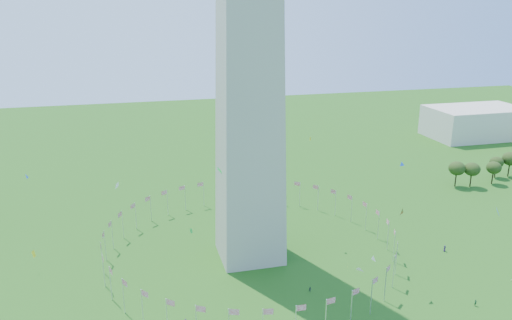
{
  "coord_description": "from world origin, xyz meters",
  "views": [
    {
      "loc": [
        -30.31,
        -73.94,
        67.85
      ],
      "look_at": [
        -2.05,
        35.0,
        32.99
      ],
      "focal_mm": 35.0,
      "sensor_mm": 36.0,
      "label": 1
    }
  ],
  "objects": [
    {
      "name": "flag_ring",
      "position": [
        -0.0,
        50.0,
        4.5
      ],
      "size": [
        80.24,
        80.24,
        9.0
      ],
      "color": "silver",
      "rests_on": "ground"
    },
    {
      "name": "gov_building_east_a",
      "position": [
        150.0,
        150.0,
        8.0
      ],
      "size": [
        50.0,
        30.0,
        16.0
      ],
      "primitive_type": "cube",
      "color": "beige",
      "rests_on": "ground"
    },
    {
      "name": "kites_aloft",
      "position": [
        6.22,
        25.91,
        18.84
      ],
      "size": [
        108.47,
        68.35,
        30.3
      ],
      "color": "white",
      "rests_on": "ground"
    },
    {
      "name": "tree_line_east",
      "position": [
        113.31,
        85.27,
        4.74
      ],
      "size": [
        53.27,
        15.22,
        10.29
      ],
      "color": "#2F4818",
      "rests_on": "ground"
    }
  ]
}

